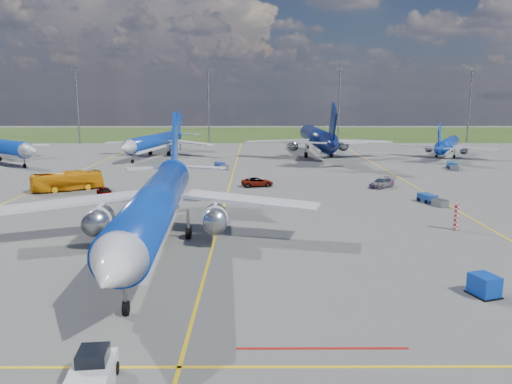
{
  "coord_description": "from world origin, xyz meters",
  "views": [
    {
      "loc": [
        4.06,
        -44.6,
        14.37
      ],
      "look_at": [
        4.24,
        9.19,
        4.0
      ],
      "focal_mm": 35.0,
      "sensor_mm": 36.0,
      "label": 1
    }
  ],
  "objects_px": {
    "bg_jet_n": "(317,156)",
    "service_car_a": "(105,192)",
    "main_airliner": "(157,247)",
    "baggage_tug_w": "(431,200)",
    "bg_jet_nnw": "(156,156)",
    "warning_post": "(456,217)",
    "baggage_tug_e": "(453,166)",
    "apron_bus": "(67,181)",
    "baggage_tug_c": "(222,166)",
    "service_car_b": "(257,182)",
    "service_car_c": "(382,183)",
    "uld_container": "(484,285)",
    "bg_jet_ne": "(446,157)",
    "pushback_tug": "(92,374)"
  },
  "relations": [
    {
      "from": "uld_container",
      "to": "service_car_a",
      "type": "relative_size",
      "value": 0.48
    },
    {
      "from": "main_airliner",
      "to": "pushback_tug",
      "type": "relative_size",
      "value": 8.32
    },
    {
      "from": "bg_jet_n",
      "to": "bg_jet_ne",
      "type": "xyz_separation_m",
      "value": [
        31.07,
        -1.92,
        0.0
      ]
    },
    {
      "from": "bg_jet_nnw",
      "to": "warning_post",
      "type": "bearing_deg",
      "value": -44.65
    },
    {
      "from": "warning_post",
      "to": "apron_bus",
      "type": "xyz_separation_m",
      "value": [
        -50.81,
        23.23,
        -0.02
      ]
    },
    {
      "from": "bg_jet_n",
      "to": "uld_container",
      "type": "height_order",
      "value": "bg_jet_n"
    },
    {
      "from": "uld_container",
      "to": "baggage_tug_c",
      "type": "height_order",
      "value": "uld_container"
    },
    {
      "from": "bg_jet_n",
      "to": "service_car_a",
      "type": "distance_m",
      "value": 62.22
    },
    {
      "from": "apron_bus",
      "to": "warning_post",
      "type": "bearing_deg",
      "value": -144.28
    },
    {
      "from": "bg_jet_n",
      "to": "service_car_b",
      "type": "distance_m",
      "value": 44.26
    },
    {
      "from": "baggage_tug_w",
      "to": "baggage_tug_e",
      "type": "bearing_deg",
      "value": 46.78
    },
    {
      "from": "pushback_tug",
      "to": "baggage_tug_w",
      "type": "bearing_deg",
      "value": 47.78
    },
    {
      "from": "baggage_tug_w",
      "to": "main_airliner",
      "type": "bearing_deg",
      "value": -166.91
    },
    {
      "from": "warning_post",
      "to": "baggage_tug_c",
      "type": "relative_size",
      "value": 0.59
    },
    {
      "from": "uld_container",
      "to": "apron_bus",
      "type": "xyz_separation_m",
      "value": [
        -45.68,
        41.41,
        0.7
      ]
    },
    {
      "from": "bg_jet_nnw",
      "to": "apron_bus",
      "type": "height_order",
      "value": "bg_jet_nnw"
    },
    {
      "from": "bg_jet_ne",
      "to": "service_car_c",
      "type": "distance_m",
      "value": 48.36
    },
    {
      "from": "apron_bus",
      "to": "baggage_tug_e",
      "type": "bearing_deg",
      "value": -101.34
    },
    {
      "from": "bg_jet_n",
      "to": "main_airliner",
      "type": "relative_size",
      "value": 1.06
    },
    {
      "from": "apron_bus",
      "to": "service_car_b",
      "type": "height_order",
      "value": "apron_bus"
    },
    {
      "from": "apron_bus",
      "to": "baggage_tug_c",
      "type": "bearing_deg",
      "value": -72.76
    },
    {
      "from": "uld_container",
      "to": "service_car_c",
      "type": "distance_m",
      "value": 44.05
    },
    {
      "from": "main_airliner",
      "to": "service_car_b",
      "type": "xyz_separation_m",
      "value": [
        9.92,
        32.98,
        0.71
      ]
    },
    {
      "from": "main_airliner",
      "to": "uld_container",
      "type": "xyz_separation_m",
      "value": [
        26.24,
        -11.92,
        0.78
      ]
    },
    {
      "from": "apron_bus",
      "to": "service_car_b",
      "type": "bearing_deg",
      "value": -112.94
    },
    {
      "from": "main_airliner",
      "to": "uld_container",
      "type": "bearing_deg",
      "value": -27.63
    },
    {
      "from": "uld_container",
      "to": "baggage_tug_w",
      "type": "xyz_separation_m",
      "value": [
        7.23,
        31.71,
        -0.24
      ]
    },
    {
      "from": "apron_bus",
      "to": "baggage_tug_c",
      "type": "height_order",
      "value": "apron_bus"
    },
    {
      "from": "bg_jet_n",
      "to": "bg_jet_nnw",
      "type": "bearing_deg",
      "value": -0.43
    },
    {
      "from": "bg_jet_n",
      "to": "pushback_tug",
      "type": "height_order",
      "value": "bg_jet_n"
    },
    {
      "from": "bg_jet_nnw",
      "to": "pushback_tug",
      "type": "distance_m",
      "value": 99.04
    },
    {
      "from": "service_car_a",
      "to": "apron_bus",
      "type": "bearing_deg",
      "value": 111.47
    },
    {
      "from": "main_airliner",
      "to": "bg_jet_n",
      "type": "bearing_deg",
      "value": 68.57
    },
    {
      "from": "service_car_c",
      "to": "main_airliner",
      "type": "bearing_deg",
      "value": -86.8
    },
    {
      "from": "baggage_tug_e",
      "to": "bg_jet_nnw",
      "type": "bearing_deg",
      "value": 173.15
    },
    {
      "from": "apron_bus",
      "to": "baggage_tug_c",
      "type": "xyz_separation_m",
      "value": [
        22.24,
        23.81,
        -0.95
      ]
    },
    {
      "from": "bg_jet_n",
      "to": "service_car_a",
      "type": "xyz_separation_m",
      "value": [
        -36.77,
        -50.19,
        0.69
      ]
    },
    {
      "from": "apron_bus",
      "to": "baggage_tug_e",
      "type": "height_order",
      "value": "apron_bus"
    },
    {
      "from": "main_airliner",
      "to": "pushback_tug",
      "type": "bearing_deg",
      "value": -90.01
    },
    {
      "from": "service_car_b",
      "to": "service_car_c",
      "type": "height_order",
      "value": "service_car_c"
    },
    {
      "from": "warning_post",
      "to": "bg_jet_nnw",
      "type": "xyz_separation_m",
      "value": [
        -45.93,
        67.86,
        -1.5
      ]
    },
    {
      "from": "main_airliner",
      "to": "service_car_c",
      "type": "xyz_separation_m",
      "value": [
        29.76,
        31.99,
        0.75
      ]
    },
    {
      "from": "service_car_b",
      "to": "service_car_c",
      "type": "relative_size",
      "value": 0.99
    },
    {
      "from": "bg_jet_ne",
      "to": "pushback_tug",
      "type": "bearing_deg",
      "value": 88.69
    },
    {
      "from": "uld_container",
      "to": "service_car_b",
      "type": "distance_m",
      "value": 47.77
    },
    {
      "from": "warning_post",
      "to": "service_car_a",
      "type": "height_order",
      "value": "warning_post"
    },
    {
      "from": "bg_jet_nnw",
      "to": "service_car_a",
      "type": "relative_size",
      "value": 9.58
    },
    {
      "from": "bg_jet_nnw",
      "to": "service_car_a",
      "type": "distance_m",
      "value": 49.65
    },
    {
      "from": "warning_post",
      "to": "service_car_c",
      "type": "distance_m",
      "value": 25.79
    },
    {
      "from": "bg_jet_ne",
      "to": "baggage_tug_c",
      "type": "xyz_separation_m",
      "value": [
        -52.88,
        -19.51,
        0.53
      ]
    }
  ]
}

